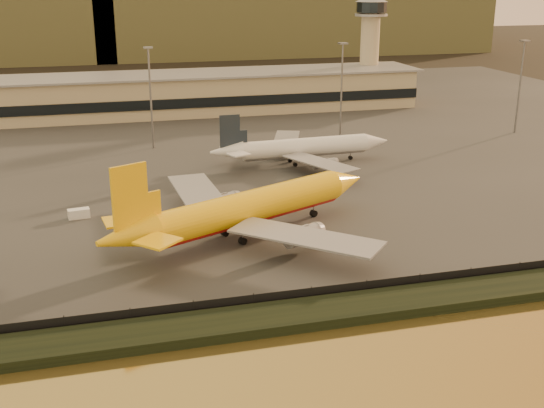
{
  "coord_description": "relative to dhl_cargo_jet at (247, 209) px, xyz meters",
  "views": [
    {
      "loc": [
        -24.64,
        -91.9,
        42.29
      ],
      "look_at": [
        3.21,
        12.0,
        6.04
      ],
      "focal_mm": 45.0,
      "sensor_mm": 36.0,
      "label": 1
    }
  ],
  "objects": [
    {
      "name": "white_narrowbody_jet",
      "position": [
        22.95,
        42.33,
        -1.11
      ],
      "size": [
        43.87,
        42.84,
        12.61
      ],
      "rotation": [
        0.0,
        0.0,
        0.04
      ],
      "color": "white",
      "rests_on": "tarmac"
    },
    {
      "name": "gse_vehicle_yellow",
      "position": [
        10.07,
        11.71,
        -3.91
      ],
      "size": [
        4.71,
        3.55,
        1.93
      ],
      "primitive_type": "cube",
      "rotation": [
        0.0,
        0.0,
        -0.43
      ],
      "color": "yellow",
      "rests_on": "tarmac"
    },
    {
      "name": "dhl_cargo_jet",
      "position": [
        0.0,
        0.0,
        0.0
      ],
      "size": [
        51.67,
        48.98,
        16.34
      ],
      "rotation": [
        0.0,
        0.0,
        0.44
      ],
      "color": "yellow",
      "rests_on": "tarmac"
    },
    {
      "name": "terminal_building",
      "position": [
        -13.78,
        112.17,
        1.17
      ],
      "size": [
        202.0,
        25.0,
        12.6
      ],
      "color": "tan",
      "rests_on": "tarmac"
    },
    {
      "name": "perimeter_fence",
      "position": [
        0.74,
        -26.38,
        -3.78
      ],
      "size": [
        300.0,
        0.05,
        2.2
      ],
      "primitive_type": "cube",
      "color": "black",
      "rests_on": "tarmac"
    },
    {
      "name": "ground",
      "position": [
        0.74,
        -13.38,
        -5.08
      ],
      "size": [
        900.0,
        900.0,
        0.0
      ],
      "primitive_type": "plane",
      "color": "black",
      "rests_on": "ground"
    },
    {
      "name": "apron_light_masts",
      "position": [
        15.74,
        61.62,
        10.63
      ],
      "size": [
        152.2,
        12.2,
        25.4
      ],
      "color": "slate",
      "rests_on": "tarmac"
    },
    {
      "name": "control_tower",
      "position": [
        70.74,
        117.62,
        16.58
      ],
      "size": [
        11.2,
        11.2,
        35.5
      ],
      "color": "tan",
      "rests_on": "tarmac"
    },
    {
      "name": "tarmac",
      "position": [
        0.74,
        81.62,
        -4.98
      ],
      "size": [
        320.0,
        220.0,
        0.2
      ],
      "primitive_type": "cube",
      "color": "#2D2D2D",
      "rests_on": "ground"
    },
    {
      "name": "embankment",
      "position": [
        0.74,
        -30.38,
        -4.38
      ],
      "size": [
        320.0,
        7.0,
        1.4
      ],
      "primitive_type": "cube",
      "color": "black",
      "rests_on": "ground"
    },
    {
      "name": "gse_vehicle_white",
      "position": [
        -27.66,
        16.76,
        -4.01
      ],
      "size": [
        4.04,
        2.23,
        1.73
      ],
      "primitive_type": "cube",
      "rotation": [
        0.0,
        0.0,
        0.13
      ],
      "color": "white",
      "rests_on": "tarmac"
    }
  ]
}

